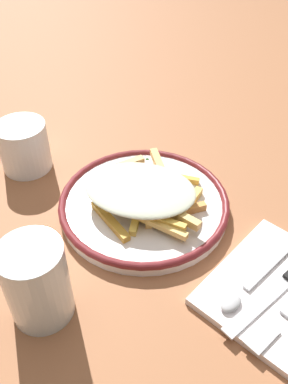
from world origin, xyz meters
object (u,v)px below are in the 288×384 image
Objects in this scene: knife at (288,278)px; water_glass at (37,282)px; napkin at (278,290)px; spoon at (246,288)px; fries_heap at (144,193)px; coffee_mug at (23,146)px; plate at (144,204)px.

water_glass reaches higher than knife.
knife is at bearing -126.65° from water_glass.
knife is 0.32m from water_glass.
napkin is 1.27× the size of spoon.
coffee_mug reaches higher than fries_heap.
fries_heap is 0.22m from water_glass.
coffee_mug reaches higher than napkin.
coffee_mug is at bearing 13.92° from knife.
fries_heap is 0.24m from coffee_mug.
napkin is at bearing -175.03° from plate.
spoon is at bearing -171.97° from coffee_mug.
spoon is at bearing 176.09° from plate.
spoon is at bearing 61.81° from knife.
napkin is at bearing -128.61° from water_glass.
water_glass is (-0.05, 0.22, 0.04)m from plate.
plate reaches higher than napkin.
fries_heap is 1.41× the size of spoon.
coffee_mug reaches higher than plate.
plate is 1.78× the size of spoon.
fries_heap is 0.21m from spoon.
spoon is (0.03, 0.05, 0.00)m from knife.
water_glass is at bearing 101.82° from plate.
plate is 0.24m from coffee_mug.
coffee_mug is at bearing 11.74° from napkin.
water_glass reaches higher than coffee_mug.
coffee_mug reaches higher than spoon.
knife is (-0.00, -0.02, 0.01)m from napkin.
plate is 0.24m from napkin.
knife is (-0.24, -0.04, 0.00)m from plate.
water_glass is (0.16, 0.20, 0.04)m from spoon.
fries_heap reaches higher than knife.
plate is 0.03m from fries_heap.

